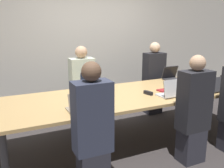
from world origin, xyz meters
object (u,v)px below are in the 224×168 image
at_px(laptop_near_left, 81,105).
at_px(laptop_far_right, 171,76).
at_px(person_near_midright, 194,112).
at_px(stapler, 148,93).
at_px(laptop_far_midleft, 92,84).
at_px(person_near_left, 92,130).
at_px(laptop_near_midright, 172,92).
at_px(cup_far_midleft, 75,89).
at_px(bottle_near_right, 221,82).
at_px(person_far_right, 154,80).
at_px(cup_near_midright, 183,90).
at_px(cup_near_left, 97,103).
at_px(person_far_midleft, 82,89).
at_px(laptop_near_right, 215,87).

bearing_deg(laptop_near_left, laptop_far_right, -156.61).
bearing_deg(person_near_midright, stapler, -69.57).
relative_size(laptop_far_midleft, stapler, 2.18).
height_order(laptop_far_right, laptop_far_midleft, laptop_far_midleft).
height_order(person_near_midright, stapler, person_near_midright).
bearing_deg(person_near_left, laptop_near_midright, -163.12).
distance_m(cup_far_midleft, stapler, 1.11).
relative_size(bottle_near_right, person_near_left, 0.14).
bearing_deg(laptop_far_right, stapler, -145.04).
xyz_separation_m(bottle_near_right, cup_far_midleft, (-2.20, 0.78, -0.04)).
distance_m(person_far_right, cup_near_midright, 1.25).
height_order(person_far_right, laptop_near_left, person_far_right).
xyz_separation_m(laptop_near_left, cup_near_midright, (1.63, 0.09, -0.02)).
bearing_deg(laptop_far_midleft, cup_near_left, -105.81).
distance_m(laptop_far_right, stapler, 1.12).
bearing_deg(person_far_midleft, laptop_far_midleft, -82.10).
xyz_separation_m(person_far_right, person_far_midleft, (-1.52, -0.10, -0.00)).
xyz_separation_m(laptop_far_right, person_near_left, (-2.04, -1.29, -0.15)).
height_order(bottle_near_right, cup_near_left, bottle_near_right).
distance_m(laptop_near_midright, person_near_midright, 0.47).
xyz_separation_m(laptop_far_midleft, laptop_near_left, (-0.47, -0.87, -0.01)).
distance_m(person_far_midleft, stapler, 1.19).
relative_size(laptop_far_right, laptop_near_right, 0.91).
xyz_separation_m(laptop_near_right, cup_far_midleft, (-1.93, 0.92, -0.02)).
xyz_separation_m(laptop_far_midleft, person_near_midright, (0.89, -1.31, -0.16)).
height_order(bottle_near_right, person_near_left, person_near_left).
relative_size(laptop_near_midright, cup_near_midright, 3.75).
height_order(person_far_midleft, cup_near_left, person_far_midleft).
xyz_separation_m(cup_far_midleft, stapler, (0.92, -0.63, -0.02)).
bearing_deg(laptop_far_midleft, cup_far_midleft, -178.02).
height_order(laptop_near_left, cup_near_midright, laptop_near_left).
bearing_deg(person_near_midright, laptop_far_right, -116.97).
bearing_deg(person_near_left, cup_near_midright, -162.87).
distance_m(laptop_near_left, laptop_near_midright, 1.36).
relative_size(laptop_near_right, person_far_midleft, 0.24).
distance_m(laptop_far_right, cup_near_midright, 0.87).
bearing_deg(cup_near_left, person_far_midleft, 81.08).
bearing_deg(cup_near_midright, laptop_near_left, -176.75).
xyz_separation_m(person_far_right, cup_far_midleft, (-1.75, -0.44, 0.12)).
bearing_deg(stapler, cup_far_midleft, 130.97).
distance_m(person_far_midleft, person_near_left, 1.67).
xyz_separation_m(laptop_far_midleft, person_far_midleft, (-0.05, 0.33, -0.16)).
relative_size(laptop_far_right, cup_far_midleft, 3.42).
bearing_deg(stapler, laptop_far_right, 20.24).
relative_size(laptop_near_right, cup_near_midright, 3.53).
bearing_deg(laptop_near_midright, cup_near_left, -4.36).
bearing_deg(person_far_midleft, laptop_near_midright, -52.04).
bearing_deg(person_far_midleft, stapler, -54.71).
bearing_deg(person_far_midleft, bottle_near_right, -29.81).
bearing_deg(stapler, person_near_midright, -84.29).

